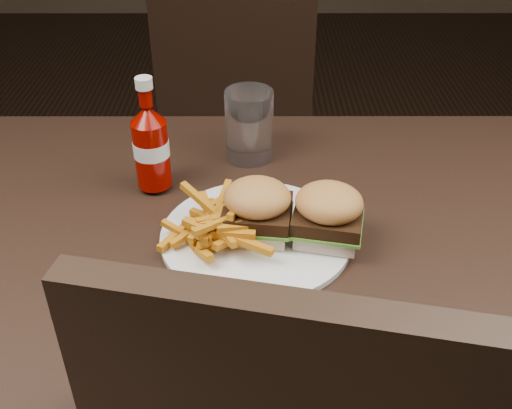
{
  "coord_description": "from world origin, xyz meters",
  "views": [
    {
      "loc": [
        0.1,
        -0.62,
        1.26
      ],
      "look_at": [
        0.11,
        0.04,
        0.8
      ],
      "focal_mm": 42.0,
      "sensor_mm": 36.0,
      "label": 1
    }
  ],
  "objects_px": {
    "chair_far": "(242,130)",
    "ketchup_bottle": "(152,154)",
    "plate": "(256,236)",
    "dining_table": "(179,261)",
    "tumbler": "(249,127)"
  },
  "relations": [
    {
      "from": "plate",
      "to": "ketchup_bottle",
      "type": "relative_size",
      "value": 2.48
    },
    {
      "from": "chair_far",
      "to": "ketchup_bottle",
      "type": "relative_size",
      "value": 3.9
    },
    {
      "from": "chair_far",
      "to": "tumbler",
      "type": "distance_m",
      "value": 0.8
    },
    {
      "from": "plate",
      "to": "ketchup_bottle",
      "type": "bearing_deg",
      "value": 140.53
    },
    {
      "from": "dining_table",
      "to": "plate",
      "type": "xyz_separation_m",
      "value": [
        0.11,
        0.03,
        0.03
      ]
    },
    {
      "from": "ketchup_bottle",
      "to": "tumbler",
      "type": "xyz_separation_m",
      "value": [
        0.15,
        0.1,
        -0.01
      ]
    },
    {
      "from": "dining_table",
      "to": "ketchup_bottle",
      "type": "distance_m",
      "value": 0.18
    },
    {
      "from": "plate",
      "to": "dining_table",
      "type": "bearing_deg",
      "value": -166.59
    },
    {
      "from": "chair_far",
      "to": "plate",
      "type": "xyz_separation_m",
      "value": [
        0.04,
        -0.93,
        0.33
      ]
    },
    {
      "from": "chair_far",
      "to": "dining_table",
      "type": "bearing_deg",
      "value": 90.4
    },
    {
      "from": "chair_far",
      "to": "tumbler",
      "type": "height_order",
      "value": "tumbler"
    },
    {
      "from": "chair_far",
      "to": "tumbler",
      "type": "bearing_deg",
      "value": 96.72
    },
    {
      "from": "dining_table",
      "to": "tumbler",
      "type": "relative_size",
      "value": 9.65
    },
    {
      "from": "plate",
      "to": "tumbler",
      "type": "distance_m",
      "value": 0.23
    },
    {
      "from": "ketchup_bottle",
      "to": "tumbler",
      "type": "height_order",
      "value": "tumbler"
    }
  ]
}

